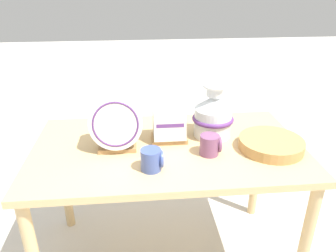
{
  "coord_description": "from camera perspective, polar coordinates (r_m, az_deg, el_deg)",
  "views": [
    {
      "loc": [
        -0.14,
        -1.45,
        1.55
      ],
      "look_at": [
        0.0,
        0.0,
        0.86
      ],
      "focal_mm": 35.0,
      "sensor_mm": 36.0,
      "label": 1
    }
  ],
  "objects": [
    {
      "name": "mug_plum_glaze",
      "position": [
        1.58,
        7.41,
        -3.28
      ],
      "size": [
        0.1,
        0.09,
        0.1
      ],
      "color": "#7A4770",
      "rests_on": "display_table"
    },
    {
      "name": "wicker_charger_stack",
      "position": [
        1.69,
        17.51,
        -3.02
      ],
      "size": [
        0.32,
        0.32,
        0.05
      ],
      "color": "tan",
      "rests_on": "display_table"
    },
    {
      "name": "display_table",
      "position": [
        1.7,
        0.0,
        -6.14
      ],
      "size": [
        1.36,
        0.78,
        0.75
      ],
      "color": "tan",
      "rests_on": "ground_plane"
    },
    {
      "name": "ceramic_vase",
      "position": [
        1.73,
        7.86,
        1.96
      ],
      "size": [
        0.22,
        0.22,
        0.29
      ],
      "color": "silver",
      "rests_on": "display_table"
    },
    {
      "name": "mug_cobalt_glaze",
      "position": [
        1.45,
        -2.77,
        -5.87
      ],
      "size": [
        0.1,
        0.09,
        0.1
      ],
      "color": "#42569E",
      "rests_on": "display_table"
    },
    {
      "name": "dish_rack_square_plates",
      "position": [
        1.68,
        0.2,
        -0.24
      ],
      "size": [
        0.18,
        0.14,
        0.19
      ],
      "color": "tan",
      "rests_on": "display_table"
    },
    {
      "name": "dish_rack_round_plates",
      "position": [
        1.59,
        -9.0,
        0.07
      ],
      "size": [
        0.26,
        0.16,
        0.28
      ],
      "color": "tan",
      "rests_on": "display_table"
    }
  ]
}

